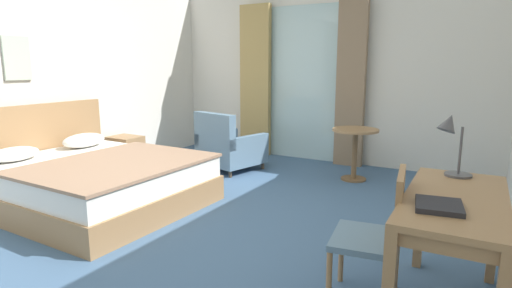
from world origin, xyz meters
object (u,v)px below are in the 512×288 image
bed (92,180)px  framed_picture (17,58)px  desk_chair (379,231)px  closed_book (439,206)px  writing_desk (454,213)px  desk_lamp (452,136)px  round_cafe_table (355,143)px  nightstand (126,153)px  armchair_by_window (229,148)px

bed → framed_picture: size_ratio=4.28×
desk_chair → framed_picture: (-4.32, 0.39, 1.08)m
closed_book → framed_picture: (-4.66, 0.58, 0.80)m
writing_desk → framed_picture: size_ratio=2.49×
desk_lamp → writing_desk: bearing=-78.9°
round_cafe_table → desk_chair: bearing=-70.4°
round_cafe_table → closed_book: bearing=-65.8°
desk_chair → closed_book: bearing=-28.2°
bed → desk_chair: bearing=-7.1°
nightstand → framed_picture: size_ratio=0.95×
bed → desk_chair: size_ratio=2.43×
bed → armchair_by_window: bed is taller
bed → writing_desk: bed is taller
desk_chair → framed_picture: 4.47m
nightstand → armchair_by_window: size_ratio=0.52×
writing_desk → desk_chair: (-0.40, -0.09, -0.16)m
nightstand → closed_book: closed_book is taller
desk_lamp → framed_picture: bearing=-178.5°
desk_chair → closed_book: (0.34, -0.18, 0.28)m
bed → armchair_by_window: bearing=77.2°
bed → closed_book: bearing=-9.4°
armchair_by_window → framed_picture: 2.85m
nightstand → desk_lamp: (4.37, -1.17, 0.80)m
framed_picture → round_cafe_table: bearing=35.6°
writing_desk → desk_lamp: 0.58m
closed_book → armchair_by_window: bearing=130.7°
closed_book → bed: bearing=161.4°
writing_desk → armchair_by_window: (-3.11, 2.29, -0.34)m
writing_desk → desk_chair: bearing=-167.7°
bed → writing_desk: (3.56, -0.31, 0.39)m
bed → round_cafe_table: bearing=47.7°
desk_chair → closed_book: 0.48m
nightstand → writing_desk: (4.45, -1.60, 0.43)m
writing_desk → desk_lamp: bearing=101.1°
closed_book → armchair_by_window: size_ratio=0.28×
bed → framed_picture: (-1.16, -0.00, 1.30)m
desk_lamp → closed_book: desk_lamp is taller
writing_desk → desk_chair: size_ratio=1.42×
round_cafe_table → framed_picture: (-3.33, -2.39, 1.08)m
bed → desk_lamp: size_ratio=4.75×
writing_desk → closed_book: 0.30m
armchair_by_window → round_cafe_table: bearing=13.1°
bed → nightstand: bed is taller
armchair_by_window → closed_book: bearing=-40.0°
bed → desk_chair: 3.19m
desk_chair → round_cafe_table: bearing=109.6°
desk_chair → closed_book: desk_chair is taller
framed_picture → desk_chair: bearing=-5.2°
nightstand → desk_lamp: 4.60m
desk_lamp → closed_book: 0.75m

